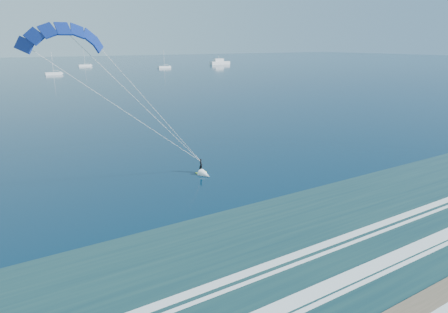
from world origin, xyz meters
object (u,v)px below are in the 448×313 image
Objects in this scene: sailboat_3 at (85,65)px; sailboat_4 at (164,67)px; kitesurfer_rig at (147,110)px; motor_yacht at (220,62)px; sailboat_2 at (53,73)px.

sailboat_4 is at bearing -49.61° from sailboat_3.
sailboat_3 is 55.20m from sailboat_4.
kitesurfer_rig is 1.42× the size of motor_yacht.
sailboat_4 is (-48.25, -15.82, -0.88)m from motor_yacht.
sailboat_3 is at bearing 130.39° from sailboat_4.
sailboat_3 reaches higher than sailboat_2.
sailboat_3 is (-84.02, 26.23, -0.88)m from motor_yacht.
kitesurfer_rig is 1.86× the size of sailboat_3.
sailboat_2 is (20.15, 168.90, -8.06)m from kitesurfer_rig.
kitesurfer_rig is 206.17m from sailboat_4.
sailboat_4 is (35.77, -42.04, -0.00)m from sailboat_3.
sailboat_2 is at bearing -115.71° from sailboat_3.
motor_yacht is at bearing 18.15° from sailboat_4.
sailboat_4 is at bearing -161.85° from motor_yacht.
kitesurfer_rig is 170.29m from sailboat_2.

